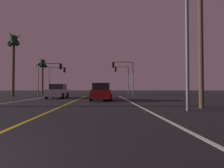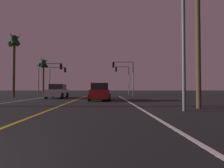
{
  "view_description": "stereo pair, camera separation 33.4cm",
  "coord_description": "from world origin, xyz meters",
  "views": [
    {
      "loc": [
        2.77,
        -2.39,
        1.19
      ],
      "look_at": [
        3.98,
        24.41,
        1.83
      ],
      "focal_mm": 29.08,
      "sensor_mm": 36.0,
      "label": 1
    },
    {
      "loc": [
        3.11,
        -2.39,
        1.19
      ],
      "look_at": [
        3.98,
        24.41,
        1.83
      ],
      "focal_mm": 29.08,
      "sensor_mm": 36.0,
      "label": 2
    }
  ],
  "objects": [
    {
      "name": "palm_tree_left_mid",
      "position": [
        -9.77,
        23.24,
        7.2
      ],
      "size": [
        2.12,
        1.97,
        9.07
      ],
      "color": "#473826",
      "rests_on": "ground"
    },
    {
      "name": "palm_tree_left_far",
      "position": [
        -8.98,
        32.83,
        5.67
      ],
      "size": [
        2.15,
        2.24,
        7.23
      ],
      "color": "#473826",
      "rests_on": "ground"
    },
    {
      "name": "street_lamp_right_near",
      "position": [
        6.6,
        7.03,
        5.34
      ],
      "size": [
        2.75,
        0.44,
        8.4
      ],
      "rotation": [
        0.0,
        0.0,
        3.14
      ],
      "color": "#4C4C51",
      "rests_on": "ground"
    },
    {
      "name": "car_oncoming",
      "position": [
        -2.78,
        19.74,
        0.82
      ],
      "size": [
        2.02,
        4.3,
        1.7
      ],
      "rotation": [
        0.0,
        0.0,
        -1.57
      ],
      "color": "black",
      "rests_on": "ground"
    },
    {
      "name": "traffic_light_near_right",
      "position": [
        5.75,
        26.05,
        4.03
      ],
      "size": [
        3.44,
        0.36,
        5.4
      ],
      "rotation": [
        0.0,
        0.0,
        3.14
      ],
      "color": "#4C4C51",
      "rests_on": "ground"
    },
    {
      "name": "utility_pole_right",
      "position": [
        8.56,
        8.12,
        5.2
      ],
      "size": [
        2.2,
        0.28,
        9.85
      ],
      "color": "#423323",
      "rests_on": "ground"
    },
    {
      "name": "car_lead_same_lane",
      "position": [
        2.49,
        15.49,
        0.82
      ],
      "size": [
        2.02,
        4.3,
        1.7
      ],
      "rotation": [
        0.0,
        0.0,
        1.57
      ],
      "color": "black",
      "rests_on": "ground"
    },
    {
      "name": "traffic_light_near_left",
      "position": [
        -5.55,
        26.05,
        3.85
      ],
      "size": [
        3.76,
        0.36,
        5.11
      ],
      "color": "#4C4C51",
      "rests_on": "ground"
    },
    {
      "name": "lane_center_divider",
      "position": [
        0.0,
        9.78,
        0.0
      ],
      "size": [
        0.16,
        31.55,
        0.01
      ],
      "primitive_type": "cube",
      "color": "gold",
      "rests_on": "ground"
    },
    {
      "name": "traffic_light_far_left",
      "position": [
        -5.87,
        31.55,
        3.82
      ],
      "size": [
        3.16,
        0.36,
        5.12
      ],
      "color": "#4C4C51",
      "rests_on": "ground"
    },
    {
      "name": "lane_edge_right",
      "position": [
        5.12,
        9.78,
        0.0
      ],
      "size": [
        0.16,
        31.55,
        0.01
      ],
      "primitive_type": "cube",
      "color": "silver",
      "rests_on": "ground"
    },
    {
      "name": "traffic_light_far_right",
      "position": [
        6.12,
        31.55,
        3.92
      ],
      "size": [
        2.71,
        0.36,
        5.3
      ],
      "rotation": [
        0.0,
        0.0,
        3.14
      ],
      "color": "#4C4C51",
      "rests_on": "ground"
    }
  ]
}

